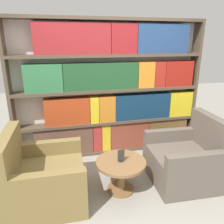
# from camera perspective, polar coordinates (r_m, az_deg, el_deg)

# --- Properties ---
(ground_plane) EXTENTS (14.00, 14.00, 0.00)m
(ground_plane) POSITION_cam_1_polar(r_m,az_deg,el_deg) (3.06, 5.78, -22.15)
(ground_plane) COLOR gray
(bookshelf) EXTENTS (3.26, 0.30, 2.32)m
(bookshelf) POSITION_cam_1_polar(r_m,az_deg,el_deg) (3.84, 0.33, 5.44)
(bookshelf) COLOR silver
(bookshelf) RESTS_ON ground_plane
(armchair_left) EXTENTS (0.95, 0.93, 0.96)m
(armchair_left) POSITION_cam_1_polar(r_m,az_deg,el_deg) (3.00, -17.56, -16.37)
(armchair_left) COLOR olive
(armchair_left) RESTS_ON ground_plane
(armchair_right) EXTENTS (0.97, 0.96, 0.96)m
(armchair_right) POSITION_cam_1_polar(r_m,az_deg,el_deg) (3.44, 18.89, -11.80)
(armchair_right) COLOR brown
(armchair_right) RESTS_ON ground_plane
(coffee_table) EXTENTS (0.67, 0.67, 0.45)m
(coffee_table) POSITION_cam_1_polar(r_m,az_deg,el_deg) (3.03, 2.32, -14.81)
(coffee_table) COLOR brown
(coffee_table) RESTS_ON ground_plane
(table_sign) EXTENTS (0.09, 0.06, 0.17)m
(table_sign) POSITION_cam_1_polar(r_m,az_deg,el_deg) (2.93, 2.37, -11.49)
(table_sign) COLOR black
(table_sign) RESTS_ON coffee_table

